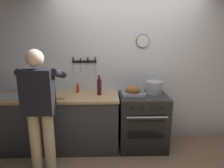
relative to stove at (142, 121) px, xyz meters
name	(u,v)px	position (x,y,z in m)	size (l,w,h in m)	color
wall_back	(128,67)	(-0.22, 0.36, 0.85)	(6.00, 0.13, 2.60)	silver
counter_block	(56,121)	(-1.43, 0.00, 0.01)	(2.03, 0.65, 0.90)	#38383D
stove	(142,121)	(0.00, 0.00, 0.00)	(0.76, 0.67, 0.90)	black
person_cook	(40,106)	(-1.44, -0.61, 0.50)	(0.51, 0.63, 1.66)	#C6B793
roasting_pan	(133,91)	(-0.18, -0.06, 0.52)	(0.35, 0.26, 0.17)	#B7B7BC
stock_pot	(154,87)	(0.18, 0.08, 0.55)	(0.26, 0.26, 0.20)	#B7B7BC
cutting_board	(54,97)	(-1.40, -0.08, 0.46)	(0.36, 0.24, 0.02)	tan
bottle_hot_sauce	(78,89)	(-1.07, 0.18, 0.52)	(0.05, 0.05, 0.16)	red
bottle_soy_sauce	(38,88)	(-1.71, 0.14, 0.54)	(0.06, 0.06, 0.23)	black
bottle_wine_red	(99,87)	(-0.71, 0.03, 0.58)	(0.07, 0.07, 0.32)	#47141E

